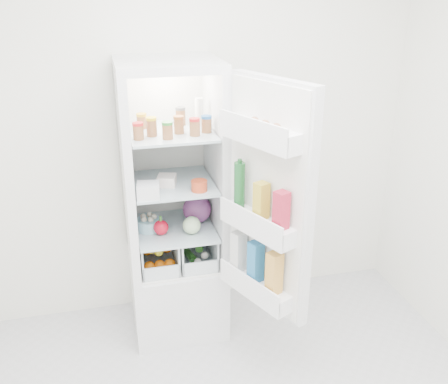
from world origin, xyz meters
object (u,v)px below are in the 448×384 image
object	(u,v)px
mushroom_bowl	(149,224)
refrigerator	(174,234)
fridge_door	(266,206)
red_cabbage	(197,209)

from	to	relation	value
mushroom_bowl	refrigerator	bearing A→B (deg)	18.43
mushroom_bowl	fridge_door	world-z (taller)	fridge_door
mushroom_bowl	fridge_door	bearing A→B (deg)	-43.50
refrigerator	red_cabbage	distance (m)	0.23
red_cabbage	fridge_door	size ratio (longest dim) A/B	0.14
red_cabbage	refrigerator	bearing A→B (deg)	172.36
refrigerator	fridge_door	distance (m)	0.86
refrigerator	red_cabbage	size ratio (longest dim) A/B	9.78
refrigerator	fridge_door	size ratio (longest dim) A/B	1.38
fridge_door	mushroom_bowl	bearing A→B (deg)	22.69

